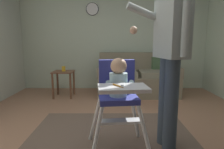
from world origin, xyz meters
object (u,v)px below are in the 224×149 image
object	(u,v)px
high_chair	(118,88)
sippy_cup	(63,69)
couch	(137,78)
adult_standing	(169,55)
side_table	(63,78)
wall_clock	(92,9)

from	to	relation	value
high_chair	sippy_cup	bearing A→B (deg)	-159.14
couch	high_chair	bearing A→B (deg)	-11.99
adult_standing	side_table	size ratio (longest dim) A/B	3.26
adult_standing	side_table	distance (m)	2.51
high_chair	sippy_cup	size ratio (longest dim) A/B	9.53
couch	sippy_cup	size ratio (longest dim) A/B	16.26
couch	side_table	distance (m)	1.52
couch	wall_clock	distance (m)	1.84
couch	sippy_cup	distance (m)	1.53
sippy_cup	wall_clock	world-z (taller)	wall_clock
adult_standing	sippy_cup	size ratio (longest dim) A/B	16.95
adult_standing	sippy_cup	bearing A→B (deg)	-63.50
couch	adult_standing	xyz separation A→B (m)	(0.03, -2.15, 0.63)
adult_standing	sippy_cup	distance (m)	2.47
sippy_cup	couch	bearing A→B (deg)	9.51
couch	adult_standing	size ratio (longest dim) A/B	0.96
high_chair	wall_clock	distance (m)	3.01
couch	high_chair	xyz separation A→B (m)	(-0.48, -2.26, 0.32)
couch	sippy_cup	world-z (taller)	couch
side_table	adult_standing	bearing A→B (deg)	-50.96
high_chair	adult_standing	world-z (taller)	adult_standing
sippy_cup	adult_standing	bearing A→B (deg)	-51.12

